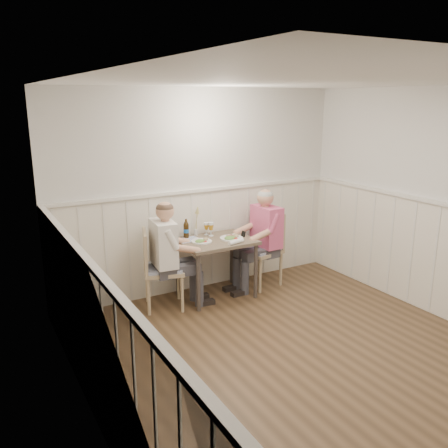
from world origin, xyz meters
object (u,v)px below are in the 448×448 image
Objects in this scene: chair_left at (158,266)px; grass_vase at (196,222)px; dining_table at (216,248)px; beer_bottle at (186,230)px; chair_right at (263,246)px; man_in_pink at (264,246)px; diner_cream at (168,264)px.

chair_left is 0.80m from grass_vase.
dining_table is 0.44m from beer_bottle.
dining_table is 0.91× the size of chair_right.
chair_left is (-1.52, -0.02, -0.01)m from chair_right.
man_in_pink is 5.48× the size of beer_bottle.
beer_bottle is (-1.04, 0.21, 0.32)m from chair_right.
beer_bottle is at bearing 168.75° from chair_right.
beer_bottle is at bearing 138.54° from dining_table.
chair_left is 0.63m from beer_bottle.
diner_cream is 5.44× the size of beer_bottle.
man_in_pink is at bearing -20.75° from grass_vase.
man_in_pink is 3.41× the size of grass_vase.
chair_right is 1.03× the size of chair_left.
beer_bottle is 0.62× the size of grass_vase.
diner_cream is (-0.68, -0.05, -0.09)m from dining_table.
chair_right reaches higher than chair_left.
diner_cream is (0.09, -0.08, 0.04)m from chair_left.
chair_right is at bearing 3.91° from diner_cream.
beer_bottle reaches higher than chair_right.
grass_vase is at bearing 13.98° from beer_bottle.
chair_left is 3.92× the size of beer_bottle.
diner_cream is 0.74m from grass_vase.
beer_bottle is (-0.29, 0.26, 0.21)m from dining_table.
grass_vase reaches higher than chair_left.
man_in_pink reaches higher than chair_right.
chair_right reaches higher than dining_table.
chair_left is at bearing 138.66° from diner_cream.
grass_vase is (-0.14, 0.30, 0.28)m from dining_table.
beer_bottle is at bearing 164.30° from man_in_pink.
diner_cream is (-1.39, -0.03, -0.00)m from man_in_pink.
dining_table is 0.67× the size of diner_cream.
man_in_pink is at bearing -15.70° from beer_bottle.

